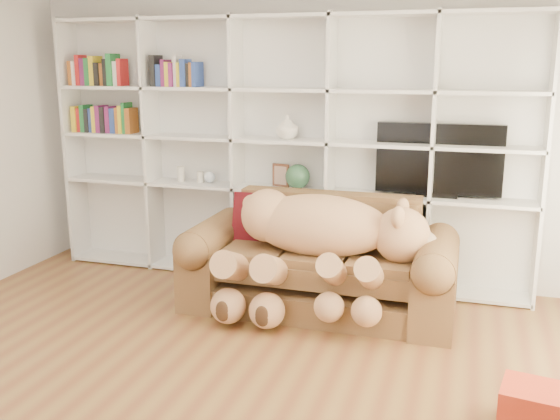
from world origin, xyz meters
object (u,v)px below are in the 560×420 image
(sofa, at_px, (320,268))
(tv, at_px, (439,161))
(teddy_bear, at_px, (318,239))
(gift_box, at_px, (532,410))

(sofa, height_order, tv, tv)
(teddy_bear, xyz_separation_m, gift_box, (1.52, -1.21, -0.51))
(teddy_bear, bearing_deg, tv, 38.39)
(tv, bearing_deg, sofa, -142.05)
(teddy_bear, distance_m, gift_box, 2.01)
(gift_box, bearing_deg, tv, 108.16)
(tv, bearing_deg, teddy_bear, -134.50)
(sofa, bearing_deg, teddy_bear, -83.05)
(teddy_bear, height_order, tv, tv)
(sofa, xyz_separation_m, teddy_bear, (0.02, -0.18, 0.29))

